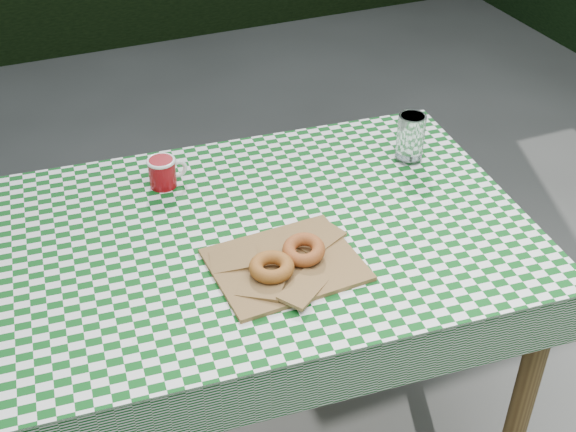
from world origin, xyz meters
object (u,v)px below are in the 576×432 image
object	(u,v)px
table	(262,340)
paper_bag	(286,264)
coffee_mug	(162,173)
drinking_glass	(410,138)

from	to	relation	value
table	paper_bag	xyz separation A→B (m)	(0.01, -0.16, 0.39)
table	coffee_mug	xyz separation A→B (m)	(-0.17, 0.28, 0.42)
table	drinking_glass	bearing A→B (deg)	21.23
coffee_mug	drinking_glass	bearing A→B (deg)	-14.20
paper_bag	coffee_mug	bearing A→B (deg)	111.54
table	paper_bag	distance (m)	0.42
paper_bag	coffee_mug	xyz separation A→B (m)	(-0.17, 0.44, 0.03)
paper_bag	coffee_mug	size ratio (longest dim) A/B	2.32
coffee_mug	paper_bag	bearing A→B (deg)	-71.43
table	coffee_mug	world-z (taller)	coffee_mug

